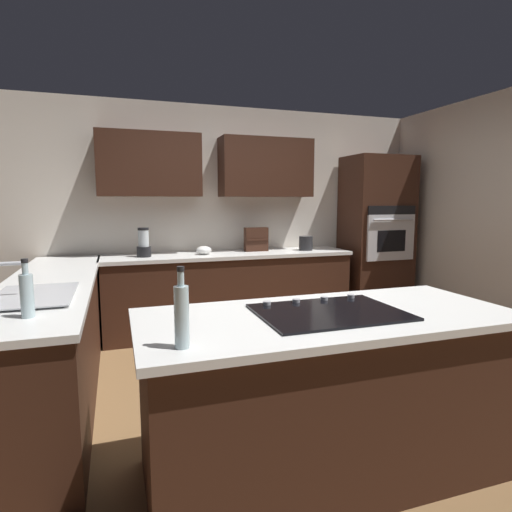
# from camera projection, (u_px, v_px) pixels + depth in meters

# --- Properties ---
(ground_plane) EXTENTS (14.00, 14.00, 0.00)m
(ground_plane) POSITION_uv_depth(u_px,v_px,m) (298.00, 390.00, 3.34)
(ground_plane) COLOR brown
(wall_back) EXTENTS (6.00, 0.44, 2.60)m
(wall_back) POSITION_uv_depth(u_px,v_px,m) (225.00, 205.00, 5.05)
(wall_back) COLOR silver
(wall_back) RESTS_ON ground
(wall_left) EXTENTS (0.10, 4.00, 2.60)m
(wall_left) POSITION_uv_depth(u_px,v_px,m) (510.00, 220.00, 4.22)
(wall_left) COLOR silver
(wall_left) RESTS_ON ground
(lower_cabinets_back) EXTENTS (2.80, 0.60, 0.86)m
(lower_cabinets_back) POSITION_uv_depth(u_px,v_px,m) (230.00, 293.00, 4.86)
(lower_cabinets_back) COLOR #381E14
(lower_cabinets_back) RESTS_ON ground
(countertop_back) EXTENTS (2.84, 0.64, 0.04)m
(countertop_back) POSITION_uv_depth(u_px,v_px,m) (229.00, 255.00, 4.81)
(countertop_back) COLOR silver
(countertop_back) RESTS_ON lower_cabinets_back
(lower_cabinets_side) EXTENTS (0.60, 2.90, 0.86)m
(lower_cabinets_side) POSITION_uv_depth(u_px,v_px,m) (53.00, 340.00, 3.22)
(lower_cabinets_side) COLOR #381E14
(lower_cabinets_side) RESTS_ON ground
(countertop_side) EXTENTS (0.64, 2.94, 0.04)m
(countertop_side) POSITION_uv_depth(u_px,v_px,m) (49.00, 283.00, 3.16)
(countertop_side) COLOR silver
(countertop_side) RESTS_ON lower_cabinets_side
(island_base) EXTENTS (1.95, 0.81, 0.86)m
(island_base) POSITION_uv_depth(u_px,v_px,m) (327.00, 397.00, 2.30)
(island_base) COLOR #381E14
(island_base) RESTS_ON ground
(island_top) EXTENTS (2.03, 0.89, 0.04)m
(island_top) POSITION_uv_depth(u_px,v_px,m) (329.00, 317.00, 2.24)
(island_top) COLOR silver
(island_top) RESTS_ON island_base
(wall_oven) EXTENTS (0.80, 0.66, 2.05)m
(wall_oven) POSITION_uv_depth(u_px,v_px,m) (376.00, 237.00, 5.40)
(wall_oven) COLOR #381E14
(wall_oven) RESTS_ON ground
(sink_unit) EXTENTS (0.46, 0.70, 0.23)m
(sink_unit) POSITION_uv_depth(u_px,v_px,m) (33.00, 295.00, 2.59)
(sink_unit) COLOR #515456
(sink_unit) RESTS_ON countertop_side
(cooktop) EXTENTS (0.76, 0.56, 0.03)m
(cooktop) POSITION_uv_depth(u_px,v_px,m) (329.00, 312.00, 2.24)
(cooktop) COLOR black
(cooktop) RESTS_ON island_top
(blender) EXTENTS (0.15, 0.15, 0.31)m
(blender) POSITION_uv_depth(u_px,v_px,m) (144.00, 244.00, 4.46)
(blender) COLOR black
(blender) RESTS_ON countertop_back
(mixing_bowl) EXTENTS (0.17, 0.17, 0.09)m
(mixing_bowl) POSITION_uv_depth(u_px,v_px,m) (204.00, 250.00, 4.68)
(mixing_bowl) COLOR white
(mixing_bowl) RESTS_ON countertop_back
(spice_rack) EXTENTS (0.28, 0.11, 0.28)m
(spice_rack) POSITION_uv_depth(u_px,v_px,m) (256.00, 239.00, 4.97)
(spice_rack) COLOR #381E14
(spice_rack) RESTS_ON countertop_back
(kettle) EXTENTS (0.17, 0.17, 0.17)m
(kettle) POSITION_uv_depth(u_px,v_px,m) (306.00, 243.00, 5.07)
(kettle) COLOR #262628
(kettle) RESTS_ON countertop_back
(dish_soap_bottle) EXTENTS (0.07, 0.07, 0.31)m
(dish_soap_bottle) POSITION_uv_depth(u_px,v_px,m) (27.00, 294.00, 2.14)
(dish_soap_bottle) COLOR silver
(dish_soap_bottle) RESTS_ON countertop_side
(oil_bottle) EXTENTS (0.06, 0.06, 0.34)m
(oil_bottle) POSITION_uv_depth(u_px,v_px,m) (182.00, 315.00, 1.69)
(oil_bottle) COLOR silver
(oil_bottle) RESTS_ON island_top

